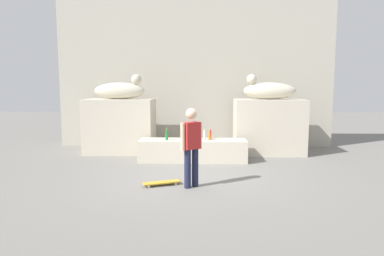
{
  "coord_description": "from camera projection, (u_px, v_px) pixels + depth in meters",
  "views": [
    {
      "loc": [
        0.29,
        -7.89,
        2.14
      ],
      "look_at": [
        0.02,
        0.58,
        1.1
      ],
      "focal_mm": 32.82,
      "sensor_mm": 36.0,
      "label": 1
    }
  ],
  "objects": [
    {
      "name": "ground_plane",
      "position": [
        190.0,
        178.0,
        8.1
      ],
      "size": [
        40.0,
        40.0,
        0.0
      ],
      "primitive_type": "plane",
      "color": "slate"
    },
    {
      "name": "facade_wall",
      "position": [
        195.0,
        73.0,
        12.3
      ],
      "size": [
        9.45,
        0.6,
        5.11
      ],
      "primitive_type": "cube",
      "color": "#B3AD9D",
      "rests_on": "ground_plane"
    },
    {
      "name": "pedestal_left",
      "position": [
        120.0,
        126.0,
        11.13
      ],
      "size": [
        2.12,
        1.28,
        1.7
      ],
      "primitive_type": "cube",
      "color": "beige",
      "rests_on": "ground_plane"
    },
    {
      "name": "pedestal_right",
      "position": [
        269.0,
        126.0,
        10.98
      ],
      "size": [
        2.12,
        1.28,
        1.7
      ],
      "primitive_type": "cube",
      "color": "beige",
      "rests_on": "ground_plane"
    },
    {
      "name": "statue_reclining_left",
      "position": [
        121.0,
        90.0,
        10.99
      ],
      "size": [
        1.63,
        0.64,
        0.78
      ],
      "rotation": [
        0.0,
        0.0,
        -0.05
      ],
      "color": "beige",
      "rests_on": "pedestal_left"
    },
    {
      "name": "statue_reclining_right",
      "position": [
        268.0,
        90.0,
        10.85
      ],
      "size": [
        1.63,
        0.66,
        0.78
      ],
      "rotation": [
        0.0,
        0.0,
        3.08
      ],
      "color": "beige",
      "rests_on": "pedestal_right"
    },
    {
      "name": "ledge_block",
      "position": [
        193.0,
        150.0,
        9.91
      ],
      "size": [
        3.02,
        0.79,
        0.61
      ],
      "primitive_type": "cube",
      "color": "beige",
      "rests_on": "ground_plane"
    },
    {
      "name": "skater",
      "position": [
        191.0,
        144.0,
        7.3
      ],
      "size": [
        0.44,
        0.38,
        1.67
      ],
      "rotation": [
        0.0,
        0.0,
        3.84
      ],
      "color": "#1E233F",
      "rests_on": "ground_plane"
    },
    {
      "name": "skateboard",
      "position": [
        161.0,
        183.0,
        7.51
      ],
      "size": [
        0.82,
        0.49,
        0.08
      ],
      "rotation": [
        0.0,
        0.0,
        3.53
      ],
      "color": "gold",
      "rests_on": "ground_plane"
    },
    {
      "name": "bottle_green",
      "position": [
        167.0,
        135.0,
        9.79
      ],
      "size": [
        0.07,
        0.07,
        0.32
      ],
      "color": "#1E722D",
      "rests_on": "ledge_block"
    },
    {
      "name": "bottle_clear",
      "position": [
        204.0,
        135.0,
        9.8
      ],
      "size": [
        0.06,
        0.06,
        0.31
      ],
      "color": "silver",
      "rests_on": "ledge_block"
    },
    {
      "name": "bottle_orange",
      "position": [
        209.0,
        136.0,
        9.81
      ],
      "size": [
        0.07,
        0.07,
        0.27
      ],
      "color": "orange",
      "rests_on": "ledge_block"
    },
    {
      "name": "bottle_red",
      "position": [
        210.0,
        135.0,
        10.06
      ],
      "size": [
        0.06,
        0.06,
        0.29
      ],
      "color": "red",
      "rests_on": "ledge_block"
    }
  ]
}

